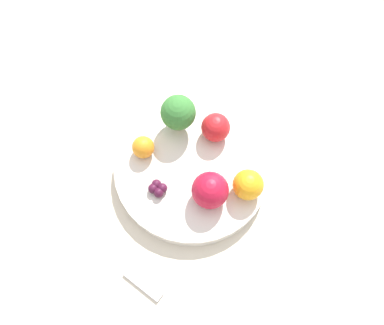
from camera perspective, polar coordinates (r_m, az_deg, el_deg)
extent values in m
plane|color=gray|center=(0.68, 0.00, -1.92)|extent=(6.00, 6.00, 0.00)
cube|color=beige|center=(0.67, 0.00, -1.61)|extent=(1.20, 1.20, 0.02)
cylinder|color=silver|center=(0.65, 0.00, -0.83)|extent=(0.27, 0.27, 0.03)
cylinder|color=#99C17A|center=(0.66, -2.24, 6.10)|extent=(0.02, 0.02, 0.02)
sphere|color=#387A33|center=(0.63, -2.35, 7.56)|extent=(0.06, 0.06, 0.06)
sphere|color=#B7142D|center=(0.59, 2.79, -4.25)|extent=(0.06, 0.06, 0.06)
sphere|color=red|center=(0.64, 3.62, 5.35)|extent=(0.05, 0.05, 0.05)
sphere|color=orange|center=(0.63, -7.45, 2.32)|extent=(0.04, 0.04, 0.04)
sphere|color=orange|center=(0.60, 8.54, -3.37)|extent=(0.05, 0.05, 0.05)
sphere|color=#47142D|center=(0.62, -5.44, -3.32)|extent=(0.02, 0.02, 0.02)
sphere|color=#47142D|center=(0.61, -5.95, -3.97)|extent=(0.02, 0.02, 0.02)
sphere|color=#47142D|center=(0.61, -5.09, -4.60)|extent=(0.02, 0.02, 0.02)
sphere|color=#47142D|center=(0.61, -4.54, -3.91)|extent=(0.02, 0.02, 0.02)
cube|color=silver|center=(0.62, -7.44, -17.87)|extent=(0.06, 0.05, 0.01)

